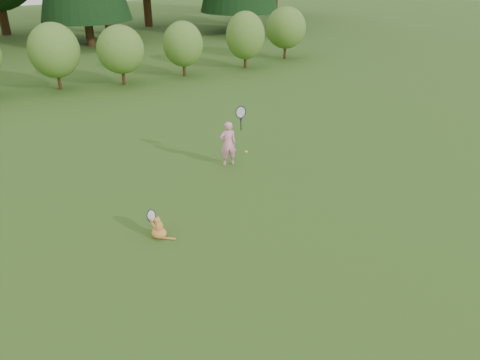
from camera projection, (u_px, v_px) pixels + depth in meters
ground at (251, 226)px, 9.92m from camera, size 100.00×100.00×0.00m
shrub_row at (85, 54)px, 19.32m from camera, size 28.00×3.00×2.80m
child at (228, 142)px, 12.50m from camera, size 0.71×0.40×1.84m
cat at (158, 226)px, 9.44m from camera, size 0.47×0.69×0.65m
tennis_ball at (246, 152)px, 11.42m from camera, size 0.07×0.07×0.07m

